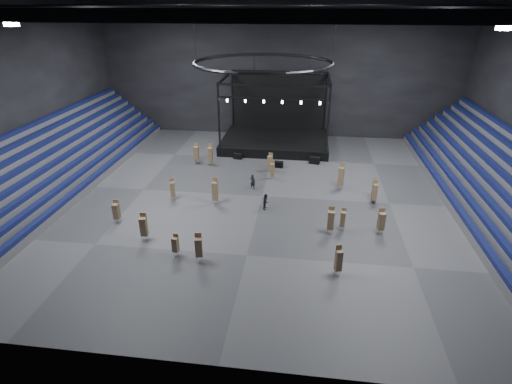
# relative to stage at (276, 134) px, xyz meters

# --- Properties ---
(floor) EXTENTS (50.00, 50.00, 0.00)m
(floor) POSITION_rel_stage_xyz_m (-0.00, -16.24, -1.45)
(floor) COLOR #434345
(floor) RESTS_ON ground
(wall_back) EXTENTS (50.00, 0.20, 18.00)m
(wall_back) POSITION_rel_stage_xyz_m (-0.00, 4.76, 7.55)
(wall_back) COLOR black
(wall_back) RESTS_ON ground
(wall_front) EXTENTS (50.00, 0.20, 18.00)m
(wall_front) POSITION_rel_stage_xyz_m (-0.00, -37.24, 7.55)
(wall_front) COLOR black
(wall_front) RESTS_ON ground
(wall_left) EXTENTS (0.20, 42.00, 18.00)m
(wall_left) POSITION_rel_stage_xyz_m (-25.00, -16.24, 7.55)
(wall_left) COLOR black
(wall_left) RESTS_ON ground
(bleachers_left) EXTENTS (7.20, 40.00, 6.40)m
(bleachers_left) POSITION_rel_stage_xyz_m (-22.94, -16.24, 0.28)
(bleachers_left) COLOR #535356
(bleachers_left) RESTS_ON floor
(bleachers_right) EXTENTS (7.20, 40.00, 6.40)m
(bleachers_right) POSITION_rel_stage_xyz_m (22.94, -16.24, 0.28)
(bleachers_right) COLOR #535356
(bleachers_right) RESTS_ON floor
(stage) EXTENTS (14.00, 10.00, 9.20)m
(stage) POSITION_rel_stage_xyz_m (0.00, 0.00, 0.00)
(stage) COLOR black
(stage) RESTS_ON floor
(truss_ring) EXTENTS (12.30, 12.30, 5.15)m
(truss_ring) POSITION_rel_stage_xyz_m (-0.00, -16.24, 11.55)
(truss_ring) COLOR black
(truss_ring) RESTS_ON ceiling
(roof_girders) EXTENTS (49.00, 30.35, 0.70)m
(roof_girders) POSITION_rel_stage_xyz_m (-0.00, -16.24, 15.75)
(roof_girders) COLOR black
(roof_girders) RESTS_ON ceiling
(floodlights) EXTENTS (28.60, 16.60, 0.25)m
(floodlights) POSITION_rel_stage_xyz_m (-0.00, -20.24, 15.15)
(floodlights) COLOR white
(floodlights) RESTS_ON roof_girders
(flight_case_left) EXTENTS (1.11, 0.73, 0.68)m
(flight_case_left) POSITION_rel_stage_xyz_m (-4.23, -6.10, -1.11)
(flight_case_left) COLOR black
(flight_case_left) RESTS_ON floor
(flight_case_mid) EXTENTS (1.18, 0.75, 0.73)m
(flight_case_mid) POSITION_rel_stage_xyz_m (1.02, -8.26, -1.09)
(flight_case_mid) COLOR black
(flight_case_mid) RESTS_ON floor
(flight_case_right) EXTENTS (1.35, 0.87, 0.84)m
(flight_case_right) POSITION_rel_stage_xyz_m (5.29, -6.50, -1.03)
(flight_case_right) COLOR black
(flight_case_right) RESTS_ON floor
(chair_stack_0) EXTENTS (0.52, 0.52, 2.62)m
(chair_stack_0) POSITION_rel_stage_xyz_m (-7.12, -8.58, -0.10)
(chair_stack_0) COLOR silver
(chair_stack_0) RESTS_ON floor
(chair_stack_1) EXTENTS (0.48, 0.48, 2.37)m
(chair_stack_1) POSITION_rel_stage_xyz_m (11.02, -15.89, -0.22)
(chair_stack_1) COLOR silver
(chair_stack_1) RESTS_ON floor
(chair_stack_2) EXTENTS (0.58, 0.58, 2.26)m
(chair_stack_2) POSITION_rel_stage_xyz_m (-8.67, -18.12, -0.27)
(chair_stack_2) COLOR silver
(chair_stack_2) RESTS_ON floor
(chair_stack_3) EXTENTS (0.48, 0.48, 2.43)m
(chair_stack_3) POSITION_rel_stage_xyz_m (10.94, -16.42, -0.20)
(chair_stack_3) COLOR silver
(chair_stack_3) RESTS_ON floor
(chair_stack_4) EXTENTS (0.60, 0.60, 2.34)m
(chair_stack_4) POSITION_rel_stage_xyz_m (10.72, -22.09, -0.21)
(chair_stack_4) COLOR silver
(chair_stack_4) RESTS_ON floor
(chair_stack_5) EXTENTS (0.52, 0.52, 2.16)m
(chair_stack_5) POSITION_rel_stage_xyz_m (-12.18, -23.12, -0.29)
(chair_stack_5) COLOR silver
(chair_stack_5) RESTS_ON floor
(chair_stack_6) EXTENTS (0.48, 0.48, 2.07)m
(chair_stack_6) POSITION_rel_stage_xyz_m (7.57, -21.86, -0.37)
(chair_stack_6) COLOR silver
(chair_stack_6) RESTS_ON floor
(chair_stack_7) EXTENTS (0.65, 0.65, 2.20)m
(chair_stack_7) POSITION_rel_stage_xyz_m (0.14, -9.56, -0.27)
(chair_stack_7) COLOR silver
(chair_stack_7) RESTS_ON floor
(chair_stack_8) EXTENTS (0.53, 0.53, 2.12)m
(chair_stack_8) POSITION_rel_stage_xyz_m (0.60, -11.72, -0.35)
(chair_stack_8) COLOR silver
(chair_stack_8) RESTS_ON floor
(chair_stack_9) EXTENTS (0.56, 0.56, 2.39)m
(chair_stack_9) POSITION_rel_stage_xyz_m (6.82, -28.22, -0.22)
(chair_stack_9) COLOR silver
(chair_stack_9) RESTS_ON floor
(chair_stack_10) EXTENTS (0.52, 0.52, 2.50)m
(chair_stack_10) POSITION_rel_stage_xyz_m (6.50, -22.58, -0.14)
(chair_stack_10) COLOR silver
(chair_stack_10) RESTS_ON floor
(chair_stack_11) EXTENTS (0.63, 0.63, 2.34)m
(chair_stack_11) POSITION_rel_stage_xyz_m (-3.49, -27.84, -0.21)
(chair_stack_11) COLOR silver
(chair_stack_11) RESTS_ON floor
(chair_stack_12) EXTENTS (0.66, 0.66, 2.94)m
(chair_stack_12) POSITION_rel_stage_xyz_m (7.91, -13.51, 0.05)
(chair_stack_12) COLOR silver
(chair_stack_12) RESTS_ON floor
(chair_stack_13) EXTENTS (0.58, 0.58, 2.43)m
(chair_stack_13) POSITION_rel_stage_xyz_m (-8.69, -25.53, -0.17)
(chair_stack_13) COLOR silver
(chair_stack_13) RESTS_ON floor
(chair_stack_14) EXTENTS (0.51, 0.51, 2.71)m
(chair_stack_14) POSITION_rel_stage_xyz_m (-4.33, -18.39, -0.07)
(chair_stack_14) COLOR silver
(chair_stack_14) RESTS_ON floor
(chair_stack_15) EXTENTS (0.50, 0.50, 1.85)m
(chair_stack_15) POSITION_rel_stage_xyz_m (-5.46, -27.37, -0.46)
(chair_stack_15) COLOR silver
(chair_stack_15) RESTS_ON floor
(chair_stack_16) EXTENTS (0.58, 0.58, 2.54)m
(chair_stack_16) POSITION_rel_stage_xyz_m (-8.90, -8.22, -0.12)
(chair_stack_16) COLOR silver
(chair_stack_16) RESTS_ON floor
(man_center) EXTENTS (0.69, 0.57, 1.62)m
(man_center) POSITION_rel_stage_xyz_m (-1.19, -14.56, -0.64)
(man_center) COLOR black
(man_center) RESTS_ON floor
(crew_member) EXTENTS (0.69, 0.83, 1.54)m
(crew_member) POSITION_rel_stage_xyz_m (0.66, -18.84, -0.68)
(crew_member) COLOR black
(crew_member) RESTS_ON floor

